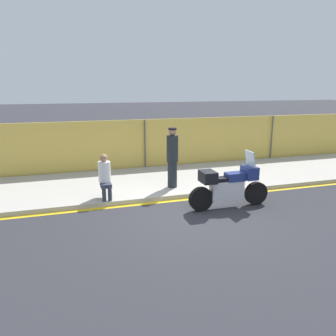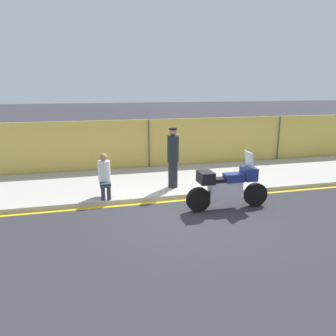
{
  "view_description": "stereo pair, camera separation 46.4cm",
  "coord_description": "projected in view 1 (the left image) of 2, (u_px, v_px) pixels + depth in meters",
  "views": [
    {
      "loc": [
        -2.81,
        -7.24,
        3.17
      ],
      "look_at": [
        -0.04,
        1.72,
        0.84
      ],
      "focal_mm": 35.0,
      "sensor_mm": 36.0,
      "label": 1
    },
    {
      "loc": [
        -2.36,
        -7.36,
        3.17
      ],
      "look_at": [
        -0.04,
        1.72,
        0.84
      ],
      "focal_mm": 35.0,
      "sensor_mm": 36.0,
      "label": 2
    }
  ],
  "objects": [
    {
      "name": "sidewalk",
      "position": [
        158.0,
        181.0,
        11.1
      ],
      "size": [
        41.73,
        3.6,
        0.13
      ],
      "color": "#ADA89E",
      "rests_on": "ground_plane"
    },
    {
      "name": "motorcycle",
      "position": [
        229.0,
        186.0,
        8.68
      ],
      "size": [
        2.28,
        0.5,
        1.52
      ],
      "rotation": [
        0.0,
        0.0,
        0.0
      ],
      "color": "black",
      "rests_on": "ground_plane"
    },
    {
      "name": "officer_standing",
      "position": [
        172.0,
        157.0,
        9.99
      ],
      "size": [
        0.35,
        0.35,
        1.85
      ],
      "color": "#1E2328",
      "rests_on": "sidewalk"
    },
    {
      "name": "curb_paint_stripe",
      "position": [
        175.0,
        201.0,
        9.36
      ],
      "size": [
        41.73,
        0.18,
        0.01
      ],
      "color": "gold",
      "rests_on": "ground_plane"
    },
    {
      "name": "storefront_fence",
      "position": [
        144.0,
        145.0,
        12.63
      ],
      "size": [
        39.64,
        0.17,
        1.96
      ],
      "color": "gold",
      "rests_on": "ground_plane"
    },
    {
      "name": "person_seated_on_curb",
      "position": [
        105.0,
        174.0,
        9.12
      ],
      "size": [
        0.35,
        0.63,
        1.23
      ],
      "color": "#2D3342",
      "rests_on": "sidewalk"
    },
    {
      "name": "ground_plane",
      "position": [
        190.0,
        216.0,
        8.28
      ],
      "size": [
        120.0,
        120.0,
        0.0
      ],
      "primitive_type": "plane",
      "color": "#2D2D33"
    }
  ]
}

